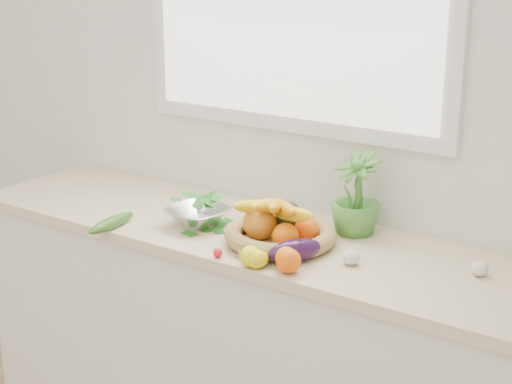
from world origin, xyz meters
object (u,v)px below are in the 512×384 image
Objects in this scene: eggplant at (295,251)px; colander_with_spinach at (197,211)px; cucumber at (112,223)px; potted_herb at (356,195)px; fruit_basket at (279,228)px; apple at (254,225)px.

eggplant is 0.80× the size of colander_with_spinach.
colander_with_spinach is at bearing 39.83° from cucumber.
cucumber is 0.77× the size of potted_herb.
potted_herb is at bearing 84.34° from eggplant.
eggplant is at bearing -95.66° from potted_herb.
colander_with_spinach is (-0.34, -0.02, 0.00)m from fruit_basket.
apple is 0.51m from cucumber.
cucumber is 1.01× the size of colander_with_spinach.
fruit_basket is (-0.16, -0.23, -0.09)m from potted_herb.
potted_herb reaches higher than eggplant.
cucumber is 0.61m from fruit_basket.
fruit_basket reaches higher than apple.
potted_herb reaches higher than colander_with_spinach.
fruit_basket is (-0.13, 0.11, 0.02)m from eggplant.
eggplant is (0.24, -0.12, -0.00)m from apple.
colander_with_spinach reaches higher than eggplant.
apple is 0.33× the size of colander_with_spinach.
fruit_basket reaches higher than eggplant.
fruit_basket is (0.57, 0.22, 0.03)m from cucumber.
fruit_basket is at bearing 140.18° from eggplant.
eggplant reaches higher than cucumber.
fruit_basket is at bearing 20.88° from cucumber.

